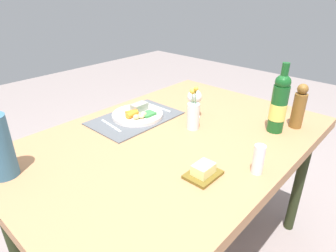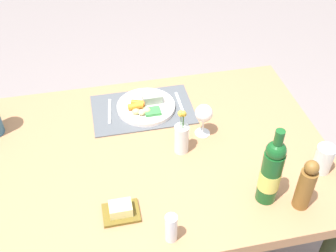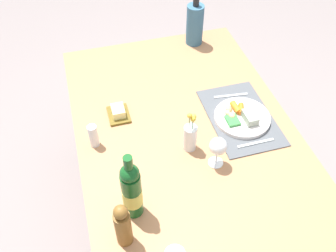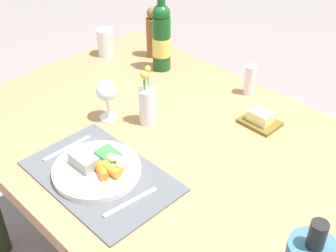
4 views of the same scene
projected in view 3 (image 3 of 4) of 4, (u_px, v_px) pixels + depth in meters
ground_plane at (180, 210)px, 2.31m from camera, size 8.00×8.00×0.00m
dining_table at (184, 135)px, 1.80m from camera, size 1.48×1.01×0.76m
placemat at (240, 117)px, 1.79m from camera, size 0.46×0.29×0.01m
dinner_plate at (242, 117)px, 1.77m from camera, size 0.27×0.27×0.06m
fork at (256, 143)px, 1.67m from camera, size 0.01×0.17×0.00m
knife at (231, 96)px, 1.89m from camera, size 0.03×0.17×0.00m
pepper_mill at (123, 226)px, 1.29m from camera, size 0.06×0.06×0.22m
flower_vase at (190, 136)px, 1.61m from camera, size 0.06×0.06×0.22m
wine_glass at (218, 147)px, 1.53m from camera, size 0.07×0.07×0.15m
butter_dish at (118, 113)px, 1.79m from camera, size 0.13×0.10×0.05m
salt_shaker at (94, 136)px, 1.63m from camera, size 0.04×0.04×0.12m
cooler_bottle at (195, 24)px, 2.13m from camera, size 0.10×0.10×0.30m
wine_bottle at (132, 190)px, 1.35m from camera, size 0.08×0.08×0.33m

